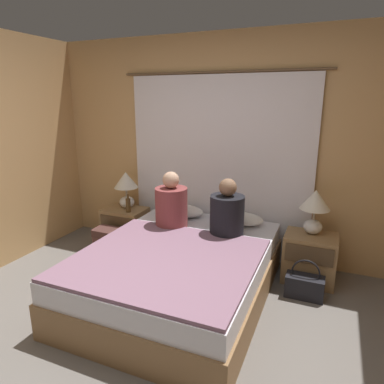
% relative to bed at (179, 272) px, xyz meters
% --- Properties ---
extents(ground_plane, '(16.00, 16.00, 0.00)m').
position_rel_bed_xyz_m(ground_plane, '(0.00, -0.94, -0.24)').
color(ground_plane, '#66605B').
extents(wall_back, '(4.23, 0.06, 2.50)m').
position_rel_bed_xyz_m(wall_back, '(0.00, 1.13, 1.01)').
color(wall_back, tan).
rests_on(wall_back, ground_plane).
extents(curtain_panel, '(2.33, 0.03, 2.09)m').
position_rel_bed_xyz_m(curtain_panel, '(0.00, 1.06, 0.80)').
color(curtain_panel, white).
rests_on(curtain_panel, ground_plane).
extents(bed, '(1.55, 2.02, 0.49)m').
position_rel_bed_xyz_m(bed, '(0.00, 0.00, 0.00)').
color(bed, olive).
rests_on(bed, ground_plane).
extents(nightstand_left, '(0.51, 0.39, 0.49)m').
position_rel_bed_xyz_m(nightstand_left, '(-1.10, 0.77, 0.01)').
color(nightstand_left, '#937047').
rests_on(nightstand_left, ground_plane).
extents(nightstand_right, '(0.51, 0.39, 0.49)m').
position_rel_bed_xyz_m(nightstand_right, '(1.10, 0.77, 0.01)').
color(nightstand_right, '#937047').
rests_on(nightstand_right, ground_plane).
extents(lamp_left, '(0.29, 0.29, 0.45)m').
position_rel_bed_xyz_m(lamp_left, '(-1.10, 0.82, 0.54)').
color(lamp_left, silver).
rests_on(lamp_left, nightstand_left).
extents(lamp_right, '(0.29, 0.29, 0.45)m').
position_rel_bed_xyz_m(lamp_right, '(1.10, 0.82, 0.54)').
color(lamp_right, silver).
rests_on(lamp_right, nightstand_right).
extents(pillow_left, '(0.52, 0.31, 0.12)m').
position_rel_bed_xyz_m(pillow_left, '(-0.34, 0.82, 0.31)').
color(pillow_left, white).
rests_on(pillow_left, bed).
extents(pillow_right, '(0.52, 0.31, 0.12)m').
position_rel_bed_xyz_m(pillow_right, '(0.34, 0.82, 0.31)').
color(pillow_right, white).
rests_on(pillow_right, bed).
extents(blanket_on_bed, '(1.49, 1.41, 0.03)m').
position_rel_bed_xyz_m(blanket_on_bed, '(0.00, -0.28, 0.26)').
color(blanket_on_bed, slate).
rests_on(blanket_on_bed, bed).
extents(person_left_in_bed, '(0.34, 0.34, 0.59)m').
position_rel_bed_xyz_m(person_left_in_bed, '(-0.30, 0.46, 0.49)').
color(person_left_in_bed, brown).
rests_on(person_left_in_bed, bed).
extents(person_right_in_bed, '(0.34, 0.34, 0.58)m').
position_rel_bed_xyz_m(person_right_in_bed, '(0.31, 0.46, 0.48)').
color(person_right_in_bed, black).
rests_on(person_right_in_bed, bed).
extents(beer_bottle_on_left_stand, '(0.06, 0.06, 0.23)m').
position_rel_bed_xyz_m(beer_bottle_on_left_stand, '(-0.98, 0.68, 0.34)').
color(beer_bottle_on_left_stand, '#513819').
rests_on(beer_bottle_on_left_stand, nightstand_left).
extents(backpack_on_floor, '(0.28, 0.23, 0.36)m').
position_rel_bed_xyz_m(backpack_on_floor, '(-1.11, 0.41, -0.04)').
color(backpack_on_floor, brown).
rests_on(backpack_on_floor, ground_plane).
extents(handbag_on_floor, '(0.35, 0.18, 0.38)m').
position_rel_bed_xyz_m(handbag_on_floor, '(1.09, 0.43, -0.13)').
color(handbag_on_floor, black).
rests_on(handbag_on_floor, ground_plane).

